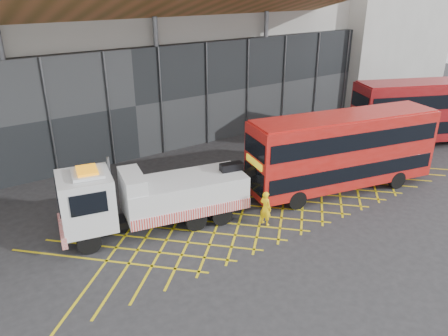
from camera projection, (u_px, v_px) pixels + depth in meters
ground_plane at (193, 231)px, 23.27m from camera, size 120.00×120.00×0.00m
road_markings at (274, 203)px, 26.16m from camera, size 27.96×7.16×0.01m
construction_building at (93, 26)px, 34.67m from camera, size 55.00×23.97×18.00m
east_building at (367, 3)px, 48.00m from camera, size 15.00×12.00×20.00m
recovery_truck at (150, 197)px, 22.83m from camera, size 11.58×4.63×4.02m
bus_towed at (343, 149)px, 26.85m from camera, size 12.41×5.28×4.93m
bus_second at (432, 109)px, 34.68m from camera, size 12.73×7.65×5.14m
worker at (266, 208)px, 23.55m from camera, size 0.60×0.79×1.97m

